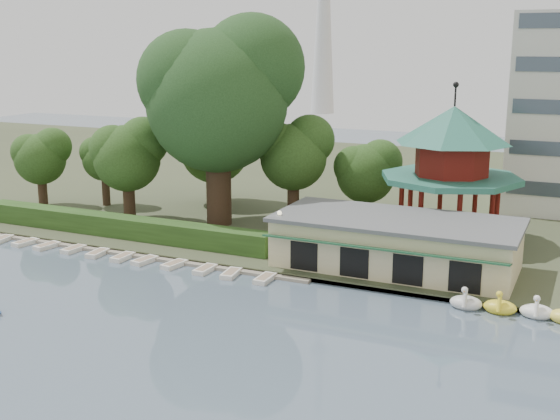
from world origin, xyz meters
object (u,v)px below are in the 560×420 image
Objects in this scene: dock at (126,252)px; pavilion at (452,159)px; big_tree at (220,90)px; boathouse at (396,242)px.

dock is 2.52× the size of pavilion.
dock is at bearing -106.11° from big_tree.
big_tree reaches higher than boathouse.
dock is 1.72× the size of big_tree.
big_tree is at bearing -169.70° from pavilion.
dock is at bearing -167.76° from boathouse.
big_tree reaches higher than pavilion.
pavilion is 0.68× the size of big_tree.
boathouse is 22.55m from big_tree.
pavilion is 21.90m from big_tree.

